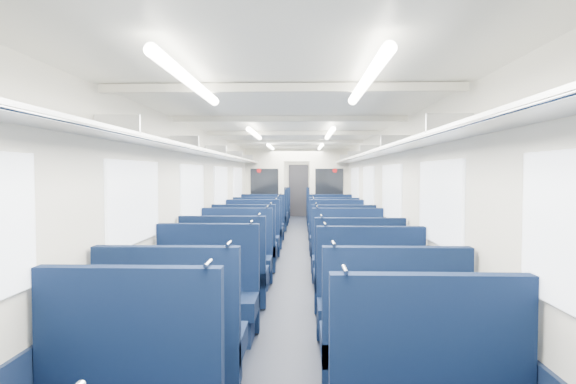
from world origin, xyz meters
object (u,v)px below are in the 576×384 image
seat_7 (372,310)px  seat_13 (342,251)px  seat_9 (358,282)px  seat_16 (258,232)px  seat_18 (262,227)px  seat_4 (173,347)px  bulkhead (297,190)px  seat_26 (275,209)px  seat_20 (268,219)px  seat_14 (252,240)px  seat_21 (326,219)px  seat_22 (271,215)px  seat_27 (321,209)px  seat_8 (225,277)px  seat_23 (324,215)px  seat_24 (273,212)px  seat_5 (392,348)px  seat_19 (330,227)px  seat_6 (206,303)px  seat_10 (236,262)px  seat_11 (348,262)px  seat_17 (334,234)px  seat_12 (245,250)px  end_door (299,191)px  seat_25 (323,212)px  seat_15 (337,240)px

seat_7 → seat_13: 3.45m
seat_9 → seat_16: bearing=109.3°
seat_9 → seat_18: size_ratio=1.00×
seat_4 → seat_9: 2.77m
bulkhead → seat_7: 8.44m
seat_26 → seat_20: bearing=-90.0°
seat_14 → seat_7: bearing=-70.5°
seat_16 → seat_21: same height
seat_22 → seat_27: bearing=54.7°
seat_8 → seat_22: bearing=90.0°
seat_23 → seat_24: same height
seat_5 → seat_27: bearing=90.0°
seat_19 → seat_8: bearing=-106.5°
seat_16 → seat_22: 4.34m
seat_13 → seat_18: bearing=114.9°
seat_6 → seat_24: (0.00, 11.18, 0.00)m
seat_10 → seat_27: bearing=80.7°
seat_11 → seat_27: size_ratio=1.00×
seat_14 → seat_17: bearing=32.5°
seat_14 → seat_11: bearing=-53.4°
seat_19 → seat_26: same height
seat_8 → seat_16: size_ratio=1.00×
seat_26 → seat_19: bearing=-73.6°
bulkhead → seat_17: bearing=-72.3°
seat_12 → seat_14: (0.00, 1.20, 0.00)m
seat_22 → seat_8: bearing=-90.0°
seat_17 → seat_23: (0.00, 4.41, 0.00)m
seat_5 → seat_19: (0.00, 7.98, 0.00)m
end_door → seat_6: size_ratio=1.68×
seat_6 → seat_20: (0.00, 8.91, 0.00)m
seat_17 → seat_18: bearing=142.6°
seat_9 → seat_17: size_ratio=1.00×
seat_10 → seat_20: size_ratio=1.00×
seat_7 → seat_23: 10.16m
seat_5 → seat_9: 2.19m
seat_7 → seat_27: bearing=90.0°
seat_13 → seat_26: (-1.66, 9.15, 0.00)m
seat_22 → seat_25: size_ratio=1.00×
seat_6 → seat_27: same height
seat_4 → seat_21: (1.66, 10.06, 0.00)m
seat_16 → seat_21: bearing=61.9°
seat_22 → seat_26: size_ratio=1.00×
seat_5 → seat_20: same height
seat_6 → seat_9: same height
seat_15 → seat_26: size_ratio=1.00×
seat_12 → seat_20: size_ratio=1.00×
seat_7 → seat_27: (0.00, 12.60, 0.00)m
seat_7 → seat_12: 3.87m
seat_19 → seat_23: 3.18m
seat_21 → seat_25: bearing=90.0°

